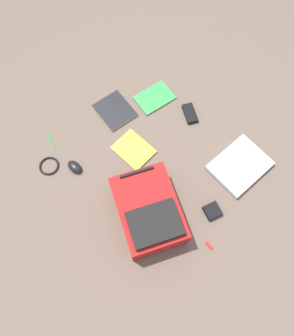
# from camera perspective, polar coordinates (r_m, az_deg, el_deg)

# --- Properties ---
(ground_plane) EXTENTS (3.86, 3.86, 0.00)m
(ground_plane) POSITION_cam_1_polar(r_m,az_deg,el_deg) (1.95, 1.49, -0.87)
(ground_plane) COLOR brown
(backpack) EXTENTS (0.43, 0.51, 0.20)m
(backpack) POSITION_cam_1_polar(r_m,az_deg,el_deg) (1.78, 0.30, -7.63)
(backpack) COLOR maroon
(backpack) RESTS_ON ground_plane
(laptop) EXTENTS (0.36, 0.30, 0.03)m
(laptop) POSITION_cam_1_polar(r_m,az_deg,el_deg) (2.03, 15.93, 0.43)
(laptop) COLOR #929296
(laptop) RESTS_ON ground_plane
(book_comic) EXTENTS (0.21, 0.24, 0.02)m
(book_comic) POSITION_cam_1_polar(r_m,az_deg,el_deg) (2.14, -5.67, 9.98)
(book_comic) COLOR silver
(book_comic) RESTS_ON ground_plane
(book_red) EXTENTS (0.22, 0.26, 0.01)m
(book_red) POSITION_cam_1_polar(r_m,az_deg,el_deg) (2.00, -2.38, 3.21)
(book_red) COLOR silver
(book_red) RESTS_ON ground_plane
(book_manual) EXTENTS (0.24, 0.17, 0.01)m
(book_manual) POSITION_cam_1_polar(r_m,az_deg,el_deg) (2.19, 1.32, 12.19)
(book_manual) COLOR silver
(book_manual) RESTS_ON ground_plane
(computer_mouse) EXTENTS (0.08, 0.11, 0.04)m
(computer_mouse) POSITION_cam_1_polar(r_m,az_deg,el_deg) (1.99, -12.55, 0.20)
(computer_mouse) COLOR black
(computer_mouse) RESTS_ON ground_plane
(cable_coil) EXTENTS (0.12, 0.12, 0.01)m
(cable_coil) POSITION_cam_1_polar(r_m,az_deg,el_deg) (2.05, -16.76, 0.36)
(cable_coil) COLOR black
(cable_coil) RESTS_ON ground_plane
(power_brick) EXTENTS (0.11, 0.15, 0.03)m
(power_brick) POSITION_cam_1_polar(r_m,az_deg,el_deg) (2.13, 7.51, 9.44)
(power_brick) COLOR black
(power_brick) RESTS_ON ground_plane
(pen_black) EXTENTS (0.03, 0.13, 0.01)m
(pen_black) POSITION_cam_1_polar(r_m,az_deg,el_deg) (2.12, -16.47, 4.80)
(pen_black) COLOR #198C33
(pen_black) RESTS_ON ground_plane
(earbud_pouch) EXTENTS (0.10, 0.10, 0.03)m
(earbud_pouch) POSITION_cam_1_polar(r_m,az_deg,el_deg) (1.90, 11.36, -7.37)
(earbud_pouch) COLOR black
(earbud_pouch) RESTS_ON ground_plane
(usb_stick) EXTENTS (0.02, 0.05, 0.01)m
(usb_stick) POSITION_cam_1_polar(r_m,az_deg,el_deg) (1.87, 10.82, -13.19)
(usb_stick) COLOR #B21919
(usb_stick) RESTS_ON ground_plane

